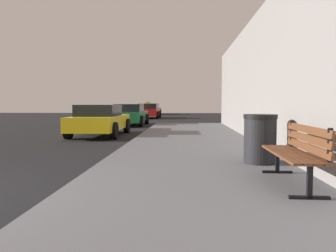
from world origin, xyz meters
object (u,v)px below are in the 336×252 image
car_green (130,115)px  car_silver (152,109)px  car_red (148,111)px  bench (298,150)px  trash_bin (260,139)px  car_yellow (100,120)px

car_green → car_silver: same height
car_silver → car_red: bearing=-86.0°
bench → car_red: bearing=102.3°
car_green → car_silver: (-0.62, 19.06, 0.00)m
bench → car_green: size_ratio=0.43×
trash_bin → car_silver: (-5.44, 32.12, 0.01)m
car_green → car_red: size_ratio=1.04×
car_yellow → car_silver: same height
bench → car_green: bearing=109.4°
trash_bin → bench: bearing=-84.4°
bench → car_green: car_green is taller
car_silver → trash_bin: bearing=-80.4°
trash_bin → car_red: (-4.76, 22.43, 0.01)m
car_green → car_silver: size_ratio=0.93×
car_silver → car_green: bearing=-88.1°
bench → car_green: 15.62m
car_red → car_green: bearing=-90.4°
bench → car_silver: bearing=100.2°
trash_bin → car_green: 13.92m
bench → car_red: car_red is taller
bench → car_yellow: size_ratio=0.43×
car_yellow → car_red: size_ratio=1.03×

